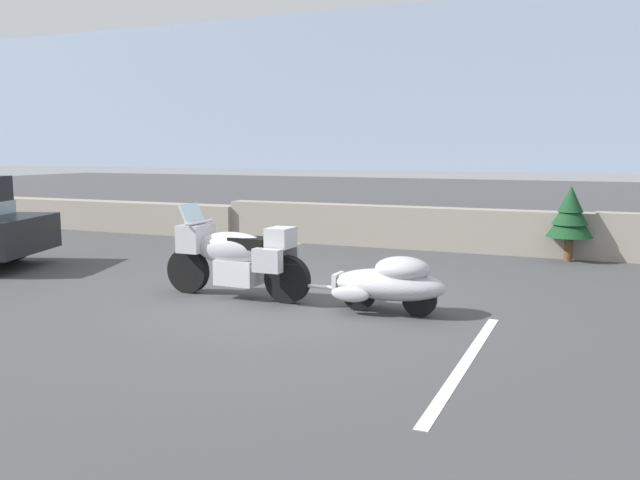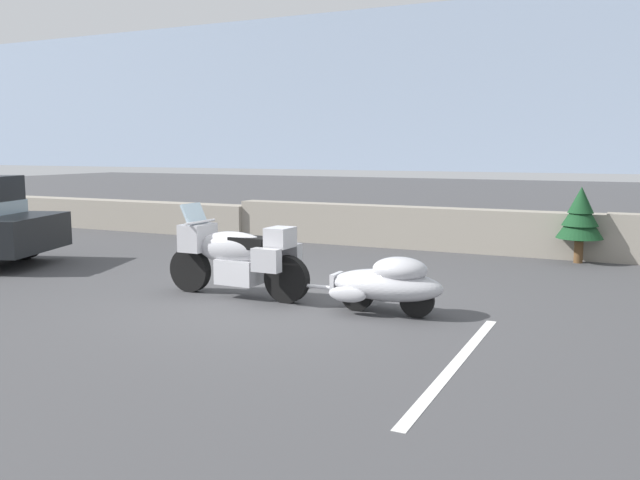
% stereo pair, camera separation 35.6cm
% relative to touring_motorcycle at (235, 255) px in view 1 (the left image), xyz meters
% --- Properties ---
extents(ground_plane, '(80.00, 80.00, 0.00)m').
position_rel_touring_motorcycle_xyz_m(ground_plane, '(0.68, -0.13, -0.62)').
color(ground_plane, '#424244').
extents(stone_guard_wall, '(24.00, 0.62, 0.92)m').
position_rel_touring_motorcycle_xyz_m(stone_guard_wall, '(0.42, 5.64, -0.19)').
color(stone_guard_wall, gray).
rests_on(stone_guard_wall, ground).
extents(distant_ridgeline, '(240.00, 80.00, 16.00)m').
position_rel_touring_motorcycle_xyz_m(distant_ridgeline, '(0.68, 95.64, 7.38)').
color(distant_ridgeline, '#8C9EB7').
rests_on(distant_ridgeline, ground).
extents(touring_motorcycle, '(2.31, 0.76, 1.33)m').
position_rel_touring_motorcycle_xyz_m(touring_motorcycle, '(0.00, 0.00, 0.00)').
color(touring_motorcycle, black).
rests_on(touring_motorcycle, ground).
extents(car_shaped_trailer, '(2.20, 0.79, 0.76)m').
position_rel_touring_motorcycle_xyz_m(car_shaped_trailer, '(2.31, -0.03, -0.21)').
color(car_shaped_trailer, black).
rests_on(car_shaped_trailer, ground).
extents(pine_sapling_near, '(0.86, 0.86, 1.44)m').
position_rel_touring_motorcycle_xyz_m(pine_sapling_near, '(4.24, 5.22, 0.28)').
color(pine_sapling_near, brown).
rests_on(pine_sapling_near, ground).
extents(parking_stripe_marker, '(0.12, 3.60, 0.01)m').
position_rel_touring_motorcycle_xyz_m(parking_stripe_marker, '(3.62, -1.63, -0.62)').
color(parking_stripe_marker, silver).
rests_on(parking_stripe_marker, ground).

